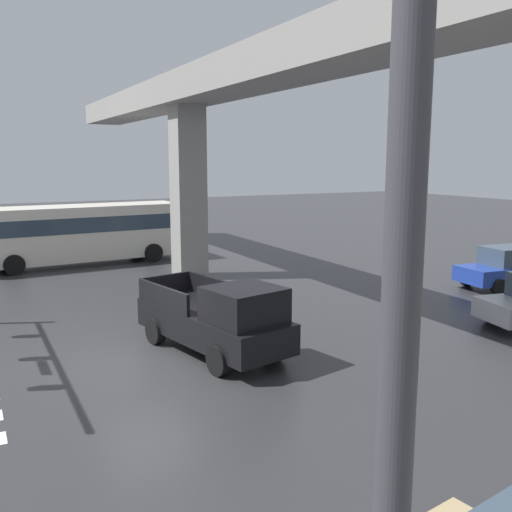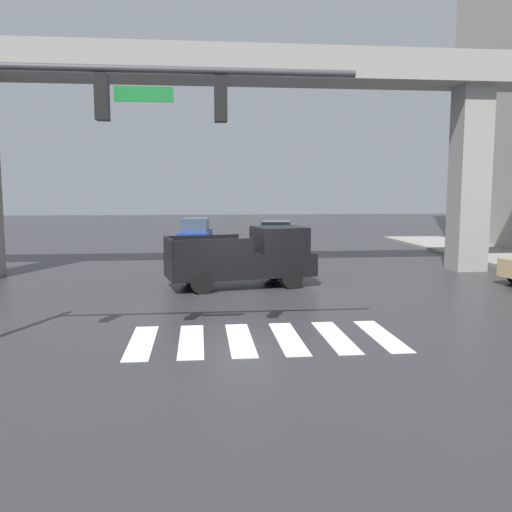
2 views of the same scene
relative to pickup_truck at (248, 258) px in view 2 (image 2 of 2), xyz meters
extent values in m
plane|color=#2D2D30|center=(-0.27, -1.89, -0.99)|extent=(120.00, 120.00, 0.00)
cube|color=silver|center=(-3.02, -6.95, -0.98)|extent=(0.55, 2.80, 0.01)
cube|color=silver|center=(-1.92, -6.95, -0.98)|extent=(0.55, 2.80, 0.01)
cube|color=silver|center=(-0.82, -6.95, -0.98)|extent=(0.55, 2.80, 0.01)
cube|color=silver|center=(0.28, -6.95, -0.98)|extent=(0.55, 2.80, 0.01)
cube|color=silver|center=(1.38, -6.95, -0.98)|extent=(0.55, 2.80, 0.01)
cube|color=silver|center=(2.48, -6.95, -0.98)|extent=(0.55, 2.80, 0.01)
cube|color=gray|center=(-0.27, 3.02, 7.23)|extent=(51.96, 2.26, 1.20)
cube|color=gray|center=(9.58, 3.02, 2.82)|extent=(1.30, 1.30, 7.62)
cube|color=black|center=(-0.29, -0.06, -0.21)|extent=(5.38, 2.90, 0.80)
cube|color=black|center=(1.13, 0.23, 0.64)|extent=(2.02, 2.06, 0.90)
cube|color=#3F5160|center=(1.58, 0.33, 0.64)|extent=(0.44, 1.66, 0.77)
cube|color=black|center=(-1.60, 0.56, 0.49)|extent=(2.62, 0.64, 0.60)
cube|color=black|center=(-1.24, -1.15, 0.49)|extent=(2.62, 0.64, 0.60)
cube|color=black|center=(-2.74, -0.57, 0.49)|extent=(0.45, 1.73, 0.60)
cylinder|color=black|center=(1.07, 1.14, -0.61)|extent=(0.80, 0.43, 0.76)
cylinder|color=black|center=(1.44, -0.62, -0.61)|extent=(0.80, 0.43, 0.76)
cylinder|color=black|center=(-2.03, 0.50, -0.61)|extent=(0.80, 0.43, 0.76)
cylinder|color=black|center=(-1.66, -1.27, -0.61)|extent=(0.80, 0.43, 0.76)
cube|color=#A8AAAF|center=(2.46, 10.31, -0.35)|extent=(2.55, 4.56, 0.64)
cube|color=#384756|center=(2.48, 10.41, 0.35)|extent=(1.89, 2.48, 0.76)
cylinder|color=black|center=(3.05, 8.84, -0.67)|extent=(0.36, 0.67, 0.64)
cylinder|color=black|center=(1.36, 9.16, -0.67)|extent=(0.36, 0.67, 0.64)
cylinder|color=black|center=(3.56, 11.45, -0.67)|extent=(0.36, 0.67, 0.64)
cylinder|color=black|center=(1.87, 11.78, -0.67)|extent=(0.36, 0.67, 0.64)
cube|color=#1E3899|center=(-1.96, 14.00, -0.35)|extent=(2.16, 4.45, 0.64)
cube|color=#384756|center=(-1.95, 14.10, 0.35)|extent=(1.70, 2.37, 0.76)
cylinder|color=black|center=(-1.23, 12.59, -0.67)|extent=(0.30, 0.66, 0.64)
cylinder|color=black|center=(-2.94, 12.75, -0.67)|extent=(0.30, 0.66, 0.64)
cylinder|color=black|center=(-0.97, 15.24, -0.67)|extent=(0.30, 0.66, 0.64)
cylinder|color=black|center=(-2.69, 15.40, -0.67)|extent=(0.30, 0.66, 0.64)
cylinder|color=#38383D|center=(-2.97, -8.32, 4.61)|extent=(8.60, 0.14, 0.14)
cube|color=black|center=(-3.47, -8.32, 4.09)|extent=(0.24, 0.32, 0.84)
sphere|color=orange|center=(-3.47, -8.32, 4.09)|extent=(0.17, 0.17, 0.17)
cube|color=black|center=(-1.27, -8.32, 4.09)|extent=(0.24, 0.32, 0.84)
sphere|color=orange|center=(-1.27, -8.32, 4.09)|extent=(0.17, 0.17, 0.17)
cube|color=#19722D|center=(-2.71, -8.32, 4.16)|extent=(1.10, 0.04, 0.28)
cylinder|color=#38383D|center=(12.03, 6.29, 2.51)|extent=(0.16, 0.16, 7.00)
ellipsoid|color=beige|center=(12.03, 6.29, 6.13)|extent=(0.44, 0.70, 0.24)
camera|label=1|loc=(13.71, -5.95, 4.31)|focal=39.73mm
camera|label=2|loc=(-1.70, -18.90, 2.37)|focal=38.12mm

